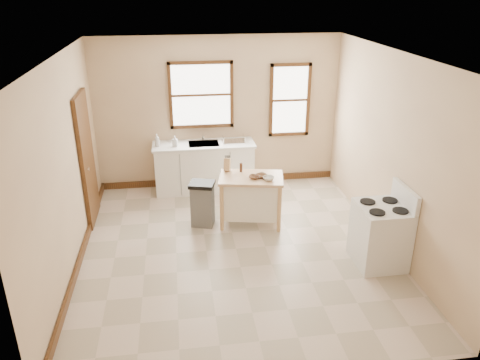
% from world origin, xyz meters
% --- Properties ---
extents(floor, '(5.00, 5.00, 0.00)m').
position_xyz_m(floor, '(0.00, 0.00, 0.00)').
color(floor, beige).
rests_on(floor, ground).
extents(ceiling, '(5.00, 5.00, 0.00)m').
position_xyz_m(ceiling, '(0.00, 0.00, 2.80)').
color(ceiling, white).
rests_on(ceiling, ground).
extents(wall_back, '(4.50, 0.04, 2.80)m').
position_xyz_m(wall_back, '(0.00, 2.50, 1.40)').
color(wall_back, beige).
rests_on(wall_back, ground).
extents(wall_left, '(0.04, 5.00, 2.80)m').
position_xyz_m(wall_left, '(-2.25, 0.00, 1.40)').
color(wall_left, beige).
rests_on(wall_left, ground).
extents(wall_right, '(0.04, 5.00, 2.80)m').
position_xyz_m(wall_right, '(2.25, 0.00, 1.40)').
color(wall_right, beige).
rests_on(wall_right, ground).
extents(window_main, '(1.17, 0.06, 1.22)m').
position_xyz_m(window_main, '(-0.30, 2.48, 1.75)').
color(window_main, '#3F2411').
rests_on(window_main, wall_back).
extents(window_side, '(0.77, 0.06, 1.37)m').
position_xyz_m(window_side, '(1.35, 2.48, 1.60)').
color(window_side, '#3F2411').
rests_on(window_side, wall_back).
extents(door_left, '(0.06, 0.90, 2.10)m').
position_xyz_m(door_left, '(-2.21, 1.30, 1.05)').
color(door_left, '#3F2411').
rests_on(door_left, ground).
extents(baseboard_back, '(4.50, 0.04, 0.12)m').
position_xyz_m(baseboard_back, '(0.00, 2.47, 0.06)').
color(baseboard_back, '#3F2411').
rests_on(baseboard_back, ground).
extents(baseboard_left, '(0.04, 5.00, 0.12)m').
position_xyz_m(baseboard_left, '(-2.22, 0.00, 0.06)').
color(baseboard_left, '#3F2411').
rests_on(baseboard_left, ground).
extents(sink_counter, '(1.86, 0.62, 0.92)m').
position_xyz_m(sink_counter, '(-0.30, 2.20, 0.46)').
color(sink_counter, white).
rests_on(sink_counter, ground).
extents(faucet, '(0.03, 0.03, 0.22)m').
position_xyz_m(faucet, '(-0.30, 2.38, 1.03)').
color(faucet, silver).
rests_on(faucet, sink_counter).
extents(soap_bottle_a, '(0.11, 0.11, 0.23)m').
position_xyz_m(soap_bottle_a, '(-1.13, 2.15, 1.04)').
color(soap_bottle_a, '#B2B2B2').
rests_on(soap_bottle_a, sink_counter).
extents(soap_bottle_b, '(0.11, 0.11, 0.19)m').
position_xyz_m(soap_bottle_b, '(-0.81, 2.13, 1.02)').
color(soap_bottle_b, '#B2B2B2').
rests_on(soap_bottle_b, sink_counter).
extents(dish_rack, '(0.41, 0.31, 0.10)m').
position_xyz_m(dish_rack, '(0.25, 2.23, 0.97)').
color(dish_rack, silver).
rests_on(dish_rack, sink_counter).
extents(kitchen_island, '(1.10, 0.81, 0.82)m').
position_xyz_m(kitchen_island, '(0.35, 0.77, 0.41)').
color(kitchen_island, tan).
rests_on(kitchen_island, ground).
extents(knife_block, '(0.12, 0.12, 0.20)m').
position_xyz_m(knife_block, '(0.00, 1.08, 0.92)').
color(knife_block, tan).
rests_on(knife_block, kitchen_island).
extents(pepper_grinder, '(0.05, 0.05, 0.15)m').
position_xyz_m(pepper_grinder, '(0.22, 1.00, 0.89)').
color(pepper_grinder, '#412311').
rests_on(pepper_grinder, kitchen_island).
extents(bowl_a, '(0.23, 0.23, 0.04)m').
position_xyz_m(bowl_a, '(0.38, 0.70, 0.84)').
color(bowl_a, brown).
rests_on(bowl_a, kitchen_island).
extents(bowl_b, '(0.24, 0.24, 0.04)m').
position_xyz_m(bowl_b, '(0.51, 0.74, 0.84)').
color(bowl_b, brown).
rests_on(bowl_b, kitchen_island).
extents(bowl_c, '(0.24, 0.24, 0.06)m').
position_xyz_m(bowl_c, '(0.59, 0.60, 0.84)').
color(bowl_c, silver).
rests_on(bowl_c, kitchen_island).
extents(trash_bin, '(0.45, 0.41, 0.74)m').
position_xyz_m(trash_bin, '(-0.43, 0.82, 0.37)').
color(trash_bin, '#585856').
rests_on(trash_bin, ground).
extents(gas_stove, '(0.70, 0.71, 1.14)m').
position_xyz_m(gas_stove, '(1.92, -0.62, 0.57)').
color(gas_stove, white).
rests_on(gas_stove, ground).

